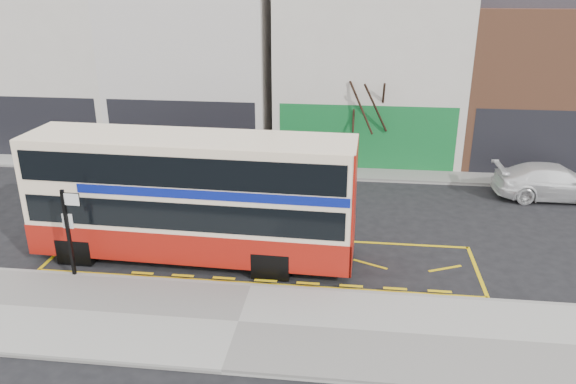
# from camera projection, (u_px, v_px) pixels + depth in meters

# --- Properties ---
(ground) EXTENTS (120.00, 120.00, 0.00)m
(ground) POSITION_uv_depth(u_px,v_px,m) (253.00, 282.00, 17.30)
(ground) COLOR black
(ground) RESTS_ON ground
(pavement) EXTENTS (40.00, 4.00, 0.15)m
(pavement) POSITION_uv_depth(u_px,v_px,m) (238.00, 323.00, 15.14)
(pavement) COLOR #9F9E97
(pavement) RESTS_ON ground
(kerb) EXTENTS (40.00, 0.15, 0.15)m
(kerb) POSITION_uv_depth(u_px,v_px,m) (251.00, 287.00, 16.92)
(kerb) COLOR gray
(kerb) RESTS_ON ground
(far_pavement) EXTENTS (50.00, 3.00, 0.15)m
(far_pavement) POSITION_uv_depth(u_px,v_px,m) (293.00, 167.00, 27.45)
(far_pavement) COLOR #9F9E97
(far_pavement) RESTS_ON ground
(road_markings) EXTENTS (14.00, 3.40, 0.01)m
(road_markings) POSITION_uv_depth(u_px,v_px,m) (262.00, 258.00, 18.78)
(road_markings) COLOR #DAB40B
(road_markings) RESTS_ON ground
(terrace_far_left) EXTENTS (8.00, 8.01, 10.80)m
(terrace_far_left) POSITION_uv_depth(u_px,v_px,m) (58.00, 53.00, 30.91)
(terrace_far_left) COLOR silver
(terrace_far_left) RESTS_ON ground
(terrace_left) EXTENTS (8.00, 8.01, 11.80)m
(terrace_left) POSITION_uv_depth(u_px,v_px,m) (199.00, 46.00, 29.84)
(terrace_left) COLOR silver
(terrace_left) RESTS_ON ground
(terrace_green_shop) EXTENTS (9.00, 8.01, 11.30)m
(terrace_green_shop) POSITION_uv_depth(u_px,v_px,m) (369.00, 53.00, 28.93)
(terrace_green_shop) COLOR silver
(terrace_green_shop) RESTS_ON ground
(terrace_right) EXTENTS (9.00, 8.01, 10.30)m
(terrace_right) POSITION_uv_depth(u_px,v_px,m) (549.00, 66.00, 28.12)
(terrace_right) COLOR brown
(terrace_right) RESTS_ON ground
(double_decker_bus) EXTENTS (10.56, 2.75, 4.19)m
(double_decker_bus) POSITION_uv_depth(u_px,v_px,m) (193.00, 196.00, 18.05)
(double_decker_bus) COLOR #FEE5C1
(double_decker_bus) RESTS_ON ground
(bus_stop_post) EXTENTS (0.70, 0.13, 2.81)m
(bus_stop_post) POSITION_uv_depth(u_px,v_px,m) (69.00, 224.00, 16.87)
(bus_stop_post) COLOR black
(bus_stop_post) RESTS_ON pavement
(car_silver) EXTENTS (3.81, 1.76, 1.26)m
(car_silver) POSITION_uv_depth(u_px,v_px,m) (143.00, 160.00, 26.59)
(car_silver) COLOR #A6A6AA
(car_silver) RESTS_ON ground
(car_grey) EXTENTS (4.06, 1.87, 1.29)m
(car_grey) POSITION_uv_depth(u_px,v_px,m) (206.00, 164.00, 25.99)
(car_grey) COLOR #44464C
(car_grey) RESTS_ON ground
(car_white) EXTENTS (5.04, 2.19, 1.44)m
(car_white) POSITION_uv_depth(u_px,v_px,m) (555.00, 182.00, 23.57)
(car_white) COLOR white
(car_white) RESTS_ON ground
(street_tree_right) EXTENTS (2.57, 2.57, 5.55)m
(street_tree_right) POSITION_uv_depth(u_px,v_px,m) (369.00, 92.00, 25.84)
(street_tree_right) COLOR black
(street_tree_right) RESTS_ON ground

